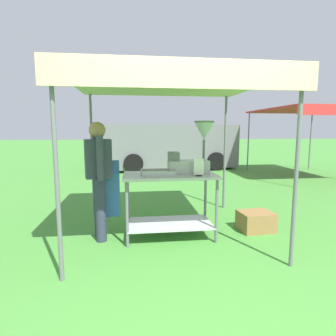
% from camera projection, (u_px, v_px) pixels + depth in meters
% --- Properties ---
extents(ground_plane, '(70.00, 70.00, 0.00)m').
position_uv_depth(ground_plane, '(153.00, 179.00, 8.56)').
color(ground_plane, '#478E38').
extents(stall_canopy, '(2.65, 2.55, 2.17)m').
position_uv_depth(stall_canopy, '(169.00, 86.00, 3.75)').
color(stall_canopy, slate).
rests_on(stall_canopy, ground).
extents(donut_cart, '(1.28, 0.69, 0.90)m').
position_uv_depth(donut_cart, '(170.00, 193.00, 3.86)').
color(donut_cart, '#B7B7BC').
rests_on(donut_cart, ground).
extents(donut_tray, '(0.46, 0.26, 0.07)m').
position_uv_depth(donut_tray, '(158.00, 173.00, 3.73)').
color(donut_tray, '#B7B7BC').
rests_on(donut_tray, donut_cart).
extents(donut_fryer, '(0.64, 0.28, 0.73)m').
position_uv_depth(donut_fryer, '(193.00, 153.00, 3.88)').
color(donut_fryer, '#B7B7BC').
rests_on(donut_fryer, donut_cart).
extents(menu_sign, '(0.13, 0.05, 0.23)m').
position_uv_depth(menu_sign, '(199.00, 169.00, 3.64)').
color(menu_sign, black).
rests_on(menu_sign, donut_cart).
extents(vendor, '(0.47, 0.54, 1.61)m').
position_uv_depth(vendor, '(99.00, 175.00, 3.75)').
color(vendor, '#2D3347').
rests_on(vendor, ground).
extents(supply_crate, '(0.52, 0.43, 0.28)m').
position_uv_depth(supply_crate, '(256.00, 221.00, 4.16)').
color(supply_crate, olive).
rests_on(supply_crate, ground).
extents(van_grey, '(5.10, 2.46, 1.69)m').
position_uv_depth(van_grey, '(170.00, 146.00, 10.81)').
color(van_grey, slate).
rests_on(van_grey, ground).
extents(neighbour_tent, '(2.66, 3.27, 2.16)m').
position_uv_depth(neighbour_tent, '(308.00, 111.00, 8.63)').
color(neighbour_tent, slate).
rests_on(neighbour_tent, ground).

